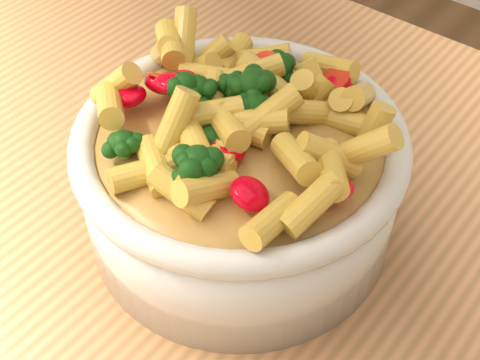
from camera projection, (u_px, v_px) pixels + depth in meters
The scene contains 3 objects.
table at pixel (212, 308), 0.64m from camera, with size 1.20×0.80×0.90m.
serving_bowl at pixel (240, 179), 0.53m from camera, with size 0.26×0.26×0.11m.
pasta_salad at pixel (240, 113), 0.49m from camera, with size 0.20×0.20×0.05m.
Camera 1 is at (0.24, -0.26, 1.34)m, focal length 50.00 mm.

